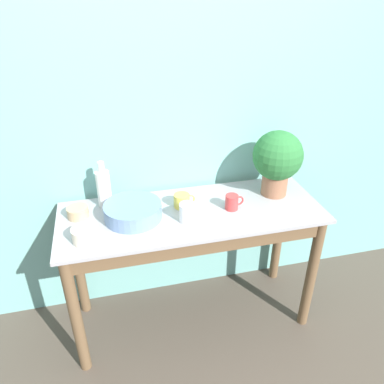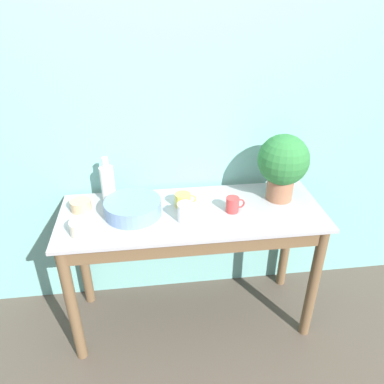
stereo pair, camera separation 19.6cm
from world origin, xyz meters
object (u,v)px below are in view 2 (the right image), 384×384
Objects in this scene: bottle_tall at (108,183)px; mug_red at (233,204)px; bowl_wash_large at (133,207)px; mug_yellow at (183,200)px; mug_white at (186,212)px; bowl_small_tan at (81,205)px; potted_plant at (283,163)px; bowl_small_cream at (82,227)px.

bottle_tall is 0.70m from mug_red.
bowl_wash_large is 1.14× the size of bottle_tall.
mug_yellow is 0.97× the size of mug_white.
mug_red reaches higher than bowl_small_tan.
potted_plant is 1.45× the size of bottle_tall.
bowl_small_tan is at bearing 99.39° from bowl_small_cream.
potted_plant is 3.11× the size of mug_white.
mug_yellow is 0.97× the size of bowl_small_cream.
mug_white reaches higher than bowl_small_tan.
bottle_tall reaches higher than mug_white.
mug_white reaches higher than mug_yellow.
mug_red is 0.93× the size of bowl_small_tan.
bowl_small_cream is (-0.11, -0.31, -0.07)m from bottle_tall.
mug_white is 1.18× the size of mug_red.
potted_plant reaches higher than mug_yellow.
bottle_tall is 2.36× the size of bowl_small_tan.
mug_white is 0.52m from bowl_small_cream.
bowl_small_cream is (-0.77, -0.10, -0.01)m from mug_red.
mug_white is 0.27m from mug_red.
bottle_tall is at bearing 70.49° from bowl_small_cream.
mug_white is (0.27, -0.09, 0.01)m from bowl_wash_large.
bottle_tall is 2.14× the size of bowl_small_cream.
mug_red reaches higher than mug_yellow.
mug_white is 1.10× the size of bowl_small_tan.
mug_yellow is at bearing 161.60° from mug_red.
mug_red is at bearing 12.37° from mug_white.
bottle_tall reaches higher than bowl_small_tan.
potted_plant reaches higher than mug_white.
potted_plant is at bearing 4.49° from bowl_wash_large.
bottle_tall is at bearing 164.00° from mug_yellow.
bowl_small_cream is at bearing -149.65° from bowl_wash_large.
bottle_tall is 2.21× the size of mug_yellow.
bowl_wash_large is at bearing -175.51° from potted_plant.
bowl_wash_large is 2.89× the size of mug_red.
potted_plant is 3.67× the size of mug_red.
mug_yellow is 0.14m from mug_white.
bowl_small_cream is at bearing -109.51° from bottle_tall.
potted_plant is 1.10m from bowl_small_cream.
bowl_small_tan is (-0.28, 0.08, -0.01)m from bowl_wash_large.
bottle_tall is at bearing 129.23° from bowl_wash_large.
bottle_tall reaches higher than bowl_small_cream.
bowl_small_cream is at bearing -80.61° from bowl_small_tan.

